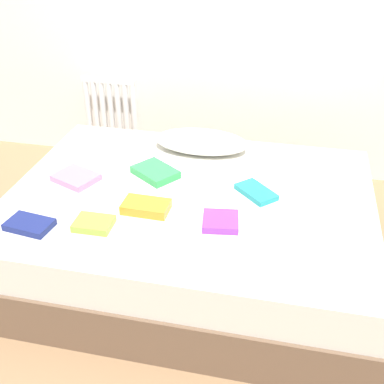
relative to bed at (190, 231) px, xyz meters
name	(u,v)px	position (x,y,z in m)	size (l,w,h in m)	color
ground_plane	(190,265)	(0.00, 0.00, -0.25)	(8.00, 8.00, 0.00)	#93704C
bed	(190,231)	(0.00, 0.00, 0.00)	(2.00, 1.50, 0.50)	brown
radiator	(111,113)	(-0.91, 1.20, 0.16)	(0.43, 0.04, 0.56)	white
pillow	(201,142)	(-0.05, 0.53, 0.31)	(0.59, 0.30, 0.12)	white
textbook_green	(155,172)	(-0.24, 0.15, 0.27)	(0.25, 0.18, 0.04)	green
textbook_orange	(146,207)	(-0.18, -0.21, 0.28)	(0.24, 0.14, 0.05)	orange
textbook_purple	(221,221)	(0.21, -0.25, 0.27)	(0.17, 0.17, 0.04)	purple
textbook_navy	(29,225)	(-0.70, -0.48, 0.27)	(0.22, 0.14, 0.03)	navy
textbook_white	(312,258)	(0.65, -0.44, 0.27)	(0.24, 0.18, 0.04)	white
textbook_teal	(256,192)	(0.35, 0.07, 0.27)	(0.23, 0.13, 0.03)	teal
textbook_pink	(76,178)	(-0.66, 0.00, 0.27)	(0.23, 0.18, 0.04)	pink
textbook_lime	(94,224)	(-0.39, -0.40, 0.27)	(0.18, 0.14, 0.04)	#8CC638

